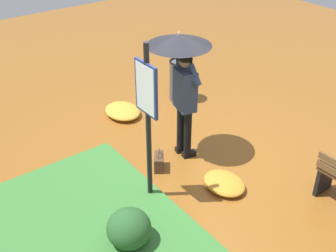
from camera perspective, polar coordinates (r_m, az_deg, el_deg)
The scene contains 8 objects.
ground_plane at distance 6.97m, azimuth 3.14°, elevation -4.07°, with size 18.00×18.00×0.00m, color brown.
person_with_umbrella at distance 6.30m, azimuth 1.82°, elevation 8.12°, with size 0.96×0.96×2.04m.
info_sign_post at distance 5.40m, azimuth -2.79°, elevation 2.57°, with size 0.44×0.07×2.30m.
handbag at distance 6.63m, azimuth -1.22°, elevation -4.78°, with size 0.32×0.29×0.37m.
trash_bin at distance 8.48m, azimuth 1.55°, elevation 6.16°, with size 0.42×0.42×0.83m.
shrub_cluster at distance 5.44m, azimuth -5.26°, elevation -13.30°, with size 0.61×0.56×0.50m.
leaf_pile_near_person at distance 8.10m, azimuth -6.07°, elevation 2.01°, with size 0.77×0.61×0.17m.
leaf_pile_far_path at distance 6.36m, azimuth 7.53°, elevation -7.55°, with size 0.67×0.54×0.15m.
Camera 1 is at (-4.30, 3.70, 4.06)m, focal length 45.68 mm.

